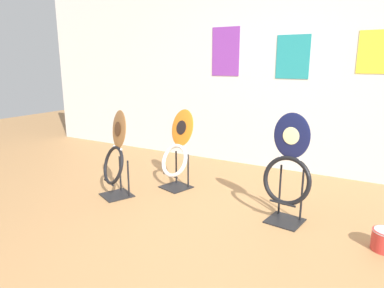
# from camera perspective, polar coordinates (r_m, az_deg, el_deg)

# --- Properties ---
(ground_plane) EXTENTS (14.00, 14.00, 0.00)m
(ground_plane) POSITION_cam_1_polar(r_m,az_deg,el_deg) (2.51, 0.05, -18.49)
(ground_plane) COLOR #A37547
(wall_back) EXTENTS (8.00, 0.07, 2.60)m
(wall_back) POSITION_cam_1_polar(r_m,az_deg,el_deg) (4.35, 16.12, 12.58)
(wall_back) COLOR silver
(wall_back) RESTS_ON ground_plane
(toilet_seat_display_orange_sun) EXTENTS (0.41, 0.38, 0.85)m
(toilet_seat_display_orange_sun) POSITION_cam_1_polar(r_m,az_deg,el_deg) (3.65, -2.47, -1.28)
(toilet_seat_display_orange_sun) COLOR black
(toilet_seat_display_orange_sun) RESTS_ON ground_plane
(toilet_seat_display_woodgrain) EXTENTS (0.42, 0.37, 0.87)m
(toilet_seat_display_woodgrain) POSITION_cam_1_polar(r_m,az_deg,el_deg) (3.49, -12.60, -2.01)
(toilet_seat_display_woodgrain) COLOR black
(toilet_seat_display_woodgrain) RESTS_ON ground_plane
(toilet_seat_display_navy_moon) EXTENTS (0.43, 0.32, 0.94)m
(toilet_seat_display_navy_moon) POSITION_cam_1_polar(r_m,az_deg,el_deg) (2.94, 15.69, -4.52)
(toilet_seat_display_navy_moon) COLOR black
(toilet_seat_display_navy_moon) RESTS_ON ground_plane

